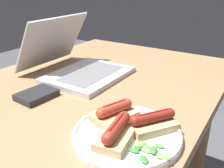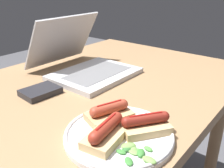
% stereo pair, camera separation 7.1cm
% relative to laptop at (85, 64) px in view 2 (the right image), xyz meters
% --- Properties ---
extents(desk, '(1.21, 0.80, 0.73)m').
position_rel_laptop_xyz_m(desk, '(-0.08, -0.10, -0.13)').
color(desk, '#93704C').
rests_on(desk, ground_plane).
extents(laptop, '(0.30, 0.34, 0.21)m').
position_rel_laptop_xyz_m(laptop, '(0.00, 0.00, 0.00)').
color(laptop, '#B7B7BC').
rests_on(laptop, desk).
extents(plate, '(0.25, 0.25, 0.02)m').
position_rel_laptop_xyz_m(plate, '(-0.25, -0.36, -0.03)').
color(plate, silver).
rests_on(plate, desk).
extents(sausage_toast_left, '(0.13, 0.12, 0.05)m').
position_rel_laptop_xyz_m(sausage_toast_left, '(-0.21, -0.40, -0.01)').
color(sausage_toast_left, tan).
rests_on(sausage_toast_left, plate).
extents(sausage_toast_middle, '(0.13, 0.10, 0.05)m').
position_rel_laptop_xyz_m(sausage_toast_middle, '(-0.22, -0.30, -0.01)').
color(sausage_toast_middle, tan).
rests_on(sausage_toast_middle, plate).
extents(sausage_toast_right, '(0.13, 0.08, 0.05)m').
position_rel_laptop_xyz_m(sausage_toast_right, '(-0.29, -0.35, -0.01)').
color(sausage_toast_right, tan).
rests_on(sausage_toast_right, plate).
extents(salad_pile, '(0.08, 0.09, 0.01)m').
position_rel_laptop_xyz_m(salad_pile, '(-0.29, -0.42, -0.02)').
color(salad_pile, '#4C8E3D').
rests_on(salad_pile, plate).
extents(external_drive, '(0.12, 0.09, 0.02)m').
position_rel_laptop_xyz_m(external_drive, '(-0.22, -0.02, -0.03)').
color(external_drive, '#232328').
rests_on(external_drive, desk).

